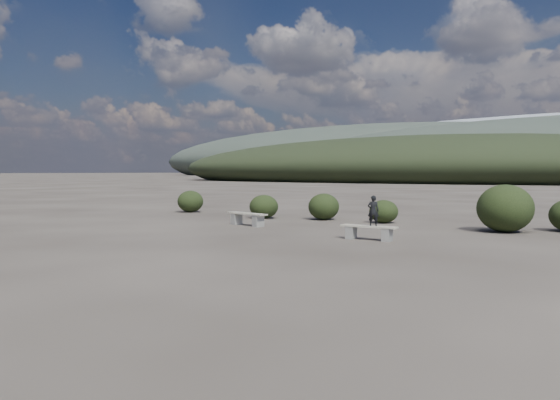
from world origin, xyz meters
The scene contains 9 objects.
ground centered at (0.00, 0.00, 0.00)m, with size 1200.00×1200.00×0.00m, color #2F2924.
bench_left centered at (-2.87, 5.46, 0.28)m, with size 1.91×0.86×0.47m.
bench_right centered at (2.54, 3.98, 0.25)m, with size 1.67×0.36×0.42m.
seated_person centered at (2.67, 3.98, 0.85)m, with size 0.32×0.21×0.87m, color black.
shrub_a centered at (-4.10, 8.33, 0.50)m, with size 1.21×1.21×0.99m, color black.
shrub_b centered at (-1.66, 9.09, 0.54)m, with size 1.26×1.26×1.08m, color black.
shrub_c centered at (0.92, 9.11, 0.44)m, with size 1.11×1.11×0.89m, color black.
shrub_d centered at (5.43, 8.29, 0.78)m, with size 1.78×1.78×1.56m, color black.
shrub_f centered at (-9.06, 9.28, 0.52)m, with size 1.24×1.24×1.05m, color black.
Camera 1 is at (8.83, -10.52, 1.97)m, focal length 35.00 mm.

